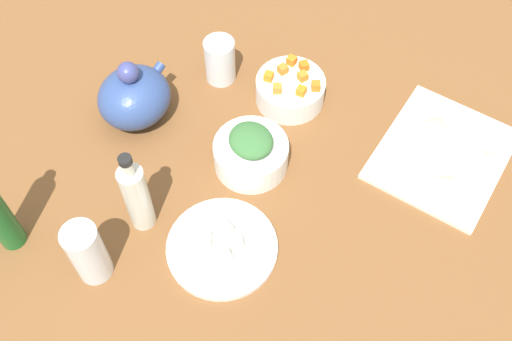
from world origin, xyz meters
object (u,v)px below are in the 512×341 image
Objects in this scene: teapot at (134,97)px; plate_tofu at (222,248)px; drinking_glass_0 at (87,253)px; drinking_glass_1 at (220,60)px; bowl_carrots at (290,90)px; cutting_board at (442,155)px; bowl_greens at (251,155)px; bottle_1 at (137,196)px.

plate_tofu is at bearing -112.24° from teapot.
drinking_glass_0 is at bearing -149.14° from teapot.
drinking_glass_1 is at bearing 12.75° from drinking_glass_0.
bowl_carrots is 32.88cm from teapot.
bowl_carrots is (-6.35, 33.57, 2.37)cm from cutting_board.
plate_tofu is 1.39× the size of bowl_greens.
bowl_greens reaches higher than cutting_board.
drinking_glass_1 is (-10.31, 49.60, 4.68)cm from cutting_board.
bowl_greens is 19.01cm from bowl_carrots.
drinking_glass_0 reaches higher than bowl_greens.
drinking_glass_1 is at bearing 16.79° from bottle_1.
bowl_greens is 0.87× the size of teapot.
drinking_glass_0 is (-60.40, 38.27, 6.47)cm from cutting_board.
teapot is at bearing 30.86° from drinking_glass_0.
bowl_carrots is at bearing -6.60° from bottle_1.
cutting_board is 1.90× the size of bowl_carrots.
bottle_1 is (-41.27, 4.78, 5.86)cm from bowl_carrots.
drinking_glass_1 is (50.09, 11.34, -1.79)cm from drinking_glass_0.
teapot is (-4.44, 26.85, 2.82)cm from bowl_greens.
drinking_glass_1 is at bearing 39.21° from plate_tofu.
cutting_board is 34.24cm from bowl_carrots.
teapot is 0.82× the size of bottle_1.
bowl_greens is (-25.01, 29.91, 2.67)cm from cutting_board.
teapot reaches higher than bowl_carrots.
teapot is 26.03cm from bottle_1.
teapot is 1.65× the size of drinking_glass_1.
bottle_1 is 1.49× the size of drinking_glass_0.
plate_tofu is at bearing -75.02° from bottle_1.
bowl_greens is 24.65cm from drinking_glass_1.
plate_tofu is at bearing 152.50° from cutting_board.
teapot is 1.23× the size of drinking_glass_0.
bottle_1 reaches higher than drinking_glass_0.
plate_tofu is 37.30cm from teapot.
drinking_glass_1 is at bearing 101.74° from cutting_board.
bottle_1 is at bearing 104.98° from plate_tofu.
bottle_1 reaches higher than teapot.
bottle_1 reaches higher than plate_tofu.
bowl_carrots reaches higher than cutting_board.
bowl_greens is 24.78cm from bottle_1.
teapot is 36.07cm from drinking_glass_0.
drinking_glass_1 is at bearing 103.86° from bowl_carrots.
bowl_greens is at bearing -126.73° from drinking_glass_1.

